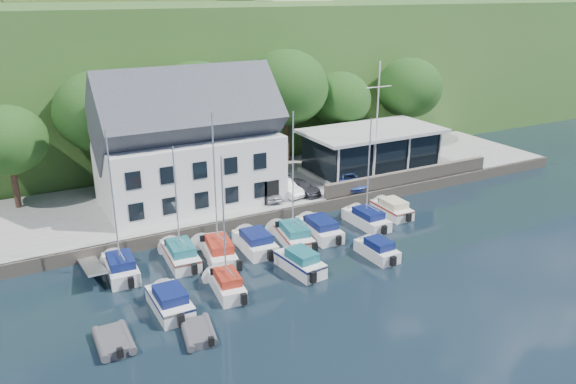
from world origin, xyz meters
The scene contains 33 objects.
ground centered at (0.00, 0.00, 0.00)m, with size 180.00×180.00×0.00m, color black.
quay centered at (0.00, 17.50, 0.50)m, with size 60.00×13.00×1.00m, color #9A9A94.
quay_face centered at (0.00, 11.00, 0.50)m, with size 60.00×0.30×1.00m, color #6B6255.
hillside centered at (0.00, 62.00, 8.00)m, with size 160.00×75.00×16.00m, color #315520.
harbor_building centered at (-7.00, 16.50, 5.35)m, with size 14.40×8.20×8.70m, color silver, non-canonical shape.
club_pavilion centered at (11.00, 16.00, 3.05)m, with size 13.20×7.20×4.10m, color black, non-canonical shape.
seawall centered at (12.00, 11.40, 1.60)m, with size 18.00×0.50×1.20m, color #6B6255.
gangway centered at (-16.50, 9.00, 0.00)m, with size 1.20×6.00×1.40m, color silver, non-canonical shape.
car_silver centered at (-1.18, 13.62, 1.60)m, with size 1.42×3.53×1.20m, color silver.
car_white centered at (0.46, 13.94, 1.66)m, with size 1.39×3.99×1.31m, color silver.
car_dgrey centered at (1.77, 13.56, 1.58)m, with size 1.64×4.02×1.17m, color #2A2A2F.
car_blue centered at (6.34, 13.09, 1.68)m, with size 1.56×3.96×1.35m, color #314B98.
flagpole centered at (8.97, 12.73, 6.45)m, with size 2.62×0.20×10.90m, color silver, non-canonical shape.
tree_0 centered at (-19.87, 21.56, 5.15)m, with size 6.08×6.08×8.31m, color #11340F, non-canonical shape.
tree_1 centered at (-12.63, 22.71, 6.13)m, with size 7.51×7.51×10.26m, color #11340F, non-canonical shape.
tree_2 centered at (-4.36, 21.37, 6.38)m, with size 7.87×7.87×10.75m, color #11340F, non-canonical shape.
tree_3 centered at (5.37, 22.70, 6.61)m, with size 8.20×8.20×11.21m, color #11340F, non-canonical shape.
tree_4 centered at (11.38, 22.24, 5.36)m, with size 6.38×6.38×8.72m, color #11340F, non-canonical shape.
tree_5 centered at (19.66, 21.33, 5.88)m, with size 7.14×7.14×9.75m, color #11340F, non-canonical shape.
boat_r1_0 centered at (-14.84, 7.86, 4.50)m, with size 1.99×5.95×9.01m, color silver, non-canonical shape.
boat_r1_1 centered at (-10.83, 7.86, 4.60)m, with size 1.98×6.45×9.20m, color silver, non-canonical shape.
boat_r1_2 centered at (-8.37, 7.13, 4.68)m, with size 1.94×7.03×9.36m, color silver, non-canonical shape.
boat_r1_3 centered at (-5.52, 7.22, 0.73)m, with size 2.16×6.01×1.46m, color silver, non-canonical shape.
boat_r1_4 centered at (-2.53, 7.03, 4.52)m, with size 2.00×6.66×9.04m, color silver, non-canonical shape.
boat_r1_5 centered at (-0.16, 7.17, 0.73)m, with size 2.08×6.49×1.45m, color silver, non-canonical shape.
boat_r1_6 centered at (4.11, 7.09, 4.28)m, with size 1.93×6.32×8.57m, color silver, non-canonical shape.
boat_r1_7 centered at (7.22, 7.83, 0.70)m, with size 1.95×5.52×1.39m, color silver, non-canonical shape.
boat_r2_0 centered at (-13.30, 2.21, 0.74)m, with size 2.02×5.62×1.48m, color silver, non-canonical shape.
boat_r2_1 centered at (-9.59, 2.65, 4.26)m, with size 1.65×5.61×8.52m, color silver, non-canonical shape.
boat_r2_2 centered at (-4.25, 2.88, 0.78)m, with size 1.82×5.52×1.56m, color silver, non-canonical shape.
boat_r2_3 centered at (1.48, 2.16, 0.68)m, with size 1.71×4.91×1.36m, color silver, non-canonical shape.
dinghy_0 centered at (-16.93, 0.27, 0.37)m, with size 1.89×3.15×0.73m, color #3A393E, non-canonical shape.
dinghy_1 centered at (-12.75, -1.06, 0.34)m, with size 1.74×2.91×0.68m, color #3A393E, non-canonical shape.
Camera 1 is at (-20.69, -25.99, 17.61)m, focal length 35.00 mm.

